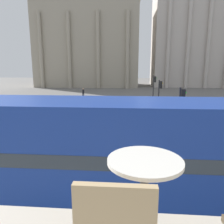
{
  "coord_description": "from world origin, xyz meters",
  "views": [
    {
      "loc": [
        0.68,
        -1.97,
        5.22
      ],
      "look_at": [
        -0.72,
        15.98,
        1.45
      ],
      "focal_mm": 35.0,
      "sensor_mm": 36.0,
      "label": 1
    }
  ],
  "objects_px": {
    "cafe_dining_table": "(144,182)",
    "plaza_building_left": "(89,46)",
    "traffic_light_mid": "(159,95)",
    "pedestrian_black": "(83,93)",
    "double_decker_bus": "(118,152)",
    "traffic_light_near": "(180,111)",
    "plaza_building_right": "(210,36)",
    "pedestrian_olive": "(215,121)",
    "traffic_light_far": "(154,88)",
    "pedestrian_grey": "(159,103)"
  },
  "relations": [
    {
      "from": "traffic_light_mid",
      "to": "pedestrian_black",
      "type": "bearing_deg",
      "value": 125.55
    },
    {
      "from": "cafe_dining_table",
      "to": "traffic_light_far",
      "type": "xyz_separation_m",
      "value": [
        2.87,
        25.07,
        -1.61
      ]
    },
    {
      "from": "traffic_light_near",
      "to": "traffic_light_mid",
      "type": "height_order",
      "value": "traffic_light_near"
    },
    {
      "from": "plaza_building_left",
      "to": "traffic_light_mid",
      "type": "xyz_separation_m",
      "value": [
        13.76,
        -39.73,
        -8.07
      ]
    },
    {
      "from": "cafe_dining_table",
      "to": "plaza_building_left",
      "type": "xyz_separation_m",
      "value": [
        -11.02,
        58.88,
        6.36
      ]
    },
    {
      "from": "cafe_dining_table",
      "to": "pedestrian_olive",
      "type": "bearing_deg",
      "value": 66.94
    },
    {
      "from": "double_decker_bus",
      "to": "pedestrian_olive",
      "type": "bearing_deg",
      "value": 51.98
    },
    {
      "from": "traffic_light_mid",
      "to": "plaza_building_left",
      "type": "bearing_deg",
      "value": 109.11
    },
    {
      "from": "plaza_building_left",
      "to": "traffic_light_far",
      "type": "xyz_separation_m",
      "value": [
        13.89,
        -33.81,
        -7.97
      ]
    },
    {
      "from": "pedestrian_olive",
      "to": "cafe_dining_table",
      "type": "bearing_deg",
      "value": -56.16
    },
    {
      "from": "traffic_light_mid",
      "to": "traffic_light_far",
      "type": "distance_m",
      "value": 5.92
    },
    {
      "from": "plaza_building_right",
      "to": "pedestrian_black",
      "type": "height_order",
      "value": "plaza_building_right"
    },
    {
      "from": "plaza_building_left",
      "to": "pedestrian_black",
      "type": "relative_size",
      "value": 15.38
    },
    {
      "from": "cafe_dining_table",
      "to": "pedestrian_olive",
      "type": "xyz_separation_m",
      "value": [
        6.64,
        15.59,
        -3.32
      ]
    },
    {
      "from": "plaza_building_right",
      "to": "traffic_light_near",
      "type": "distance_m",
      "value": 53.13
    },
    {
      "from": "double_decker_bus",
      "to": "traffic_light_far",
      "type": "height_order",
      "value": "traffic_light_far"
    },
    {
      "from": "double_decker_bus",
      "to": "pedestrian_grey",
      "type": "height_order",
      "value": "double_decker_bus"
    },
    {
      "from": "pedestrian_black",
      "to": "pedestrian_olive",
      "type": "bearing_deg",
      "value": -83.86
    },
    {
      "from": "traffic_light_near",
      "to": "traffic_light_far",
      "type": "height_order",
      "value": "traffic_light_far"
    },
    {
      "from": "plaza_building_right",
      "to": "traffic_light_far",
      "type": "bearing_deg",
      "value": -116.94
    },
    {
      "from": "traffic_light_near",
      "to": "pedestrian_olive",
      "type": "height_order",
      "value": "traffic_light_near"
    },
    {
      "from": "traffic_light_mid",
      "to": "pedestrian_black",
      "type": "distance_m",
      "value": 17.93
    },
    {
      "from": "traffic_light_near",
      "to": "traffic_light_far",
      "type": "relative_size",
      "value": 0.97
    },
    {
      "from": "cafe_dining_table",
      "to": "pedestrian_black",
      "type": "distance_m",
      "value": 34.7
    },
    {
      "from": "traffic_light_near",
      "to": "cafe_dining_table",
      "type": "bearing_deg",
      "value": -104.48
    },
    {
      "from": "pedestrian_black",
      "to": "traffic_light_far",
      "type": "bearing_deg",
      "value": -71.47
    },
    {
      "from": "pedestrian_grey",
      "to": "pedestrian_black",
      "type": "bearing_deg",
      "value": -68.66
    },
    {
      "from": "plaza_building_right",
      "to": "pedestrian_olive",
      "type": "bearing_deg",
      "value": -107.52
    },
    {
      "from": "plaza_building_right",
      "to": "pedestrian_olive",
      "type": "relative_size",
      "value": 17.31
    },
    {
      "from": "pedestrian_olive",
      "to": "traffic_light_near",
      "type": "bearing_deg",
      "value": -73.65
    },
    {
      "from": "double_decker_bus",
      "to": "cafe_dining_table",
      "type": "height_order",
      "value": "cafe_dining_table"
    },
    {
      "from": "plaza_building_right",
      "to": "pedestrian_black",
      "type": "distance_m",
      "value": 40.65
    },
    {
      "from": "plaza_building_left",
      "to": "traffic_light_near",
      "type": "distance_m",
      "value": 50.3
    },
    {
      "from": "plaza_building_left",
      "to": "traffic_light_near",
      "type": "xyz_separation_m",
      "value": [
        13.92,
        -47.66,
        -8.04
      ]
    },
    {
      "from": "traffic_light_far",
      "to": "pedestrian_black",
      "type": "height_order",
      "value": "traffic_light_far"
    },
    {
      "from": "pedestrian_grey",
      "to": "traffic_light_near",
      "type": "bearing_deg",
      "value": 60.49
    },
    {
      "from": "plaza_building_left",
      "to": "plaza_building_right",
      "type": "height_order",
      "value": "plaza_building_right"
    },
    {
      "from": "plaza_building_right",
      "to": "pedestrian_olive",
      "type": "height_order",
      "value": "plaza_building_right"
    },
    {
      "from": "traffic_light_near",
      "to": "pedestrian_black",
      "type": "distance_m",
      "value": 24.87
    },
    {
      "from": "plaza_building_right",
      "to": "traffic_light_far",
      "type": "height_order",
      "value": "plaza_building_right"
    },
    {
      "from": "pedestrian_olive",
      "to": "pedestrian_grey",
      "type": "distance_m",
      "value": 8.92
    },
    {
      "from": "double_decker_bus",
      "to": "plaza_building_right",
      "type": "xyz_separation_m",
      "value": [
        21.19,
        54.7,
        10.85
      ]
    },
    {
      "from": "cafe_dining_table",
      "to": "plaza_building_left",
      "type": "distance_m",
      "value": 60.24
    },
    {
      "from": "double_decker_bus",
      "to": "pedestrian_grey",
      "type": "xyz_separation_m",
      "value": [
        3.9,
        18.44,
        -1.31
      ]
    },
    {
      "from": "traffic_light_mid",
      "to": "pedestrian_black",
      "type": "relative_size",
      "value": 2.3
    },
    {
      "from": "plaza_building_right",
      "to": "traffic_light_far",
      "type": "xyz_separation_m",
      "value": [
        -17.83,
        -35.09,
        -10.45
      ]
    },
    {
      "from": "double_decker_bus",
      "to": "traffic_light_near",
      "type": "bearing_deg",
      "value": 56.65
    },
    {
      "from": "plaza_building_right",
      "to": "traffic_light_near",
      "type": "relative_size",
      "value": 7.34
    },
    {
      "from": "pedestrian_black",
      "to": "traffic_light_near",
      "type": "bearing_deg",
      "value": -97.01
    },
    {
      "from": "plaza_building_left",
      "to": "pedestrian_black",
      "type": "xyz_separation_m",
      "value": [
        3.38,
        -25.2,
        -9.67
      ]
    }
  ]
}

